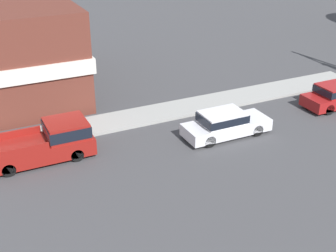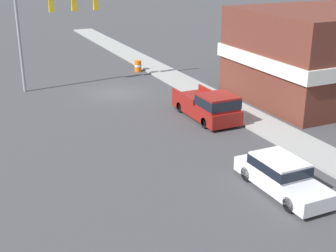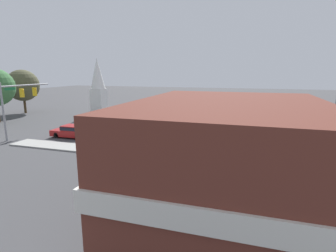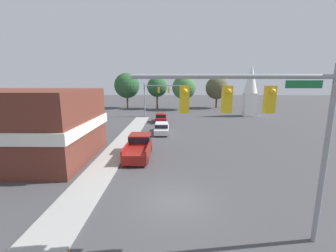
{
  "view_description": "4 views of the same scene",
  "coord_description": "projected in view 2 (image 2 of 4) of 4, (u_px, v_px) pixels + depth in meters",
  "views": [
    {
      "loc": [
        17.88,
        4.6,
        11.82
      ],
      "look_at": [
        1.46,
        12.46,
        2.93
      ],
      "focal_mm": 50.0,
      "sensor_mm": 36.0,
      "label": 1
    },
    {
      "loc": [
        10.59,
        31.68,
        9.74
      ],
      "look_at": [
        1.48,
        12.21,
        1.73
      ],
      "focal_mm": 50.0,
      "sensor_mm": 36.0,
      "label": 2
    },
    {
      "loc": [
        -27.32,
        6.21,
        7.62
      ],
      "look_at": [
        -1.34,
        14.22,
        1.96
      ],
      "focal_mm": 28.0,
      "sensor_mm": 36.0,
      "label": 3
    },
    {
      "loc": [
        -0.24,
        -11.99,
        6.9
      ],
      "look_at": [
        -0.61,
        12.46,
        1.97
      ],
      "focal_mm": 24.0,
      "sensor_mm": 36.0,
      "label": 4
    }
  ],
  "objects": [
    {
      "name": "sidewalk_curb",
      "position": [
        185.0,
        83.0,
        36.74
      ],
      "size": [
        2.4,
        60.0,
        0.14
      ],
      "color": "#9E9E99",
      "rests_on": "ground"
    },
    {
      "name": "corner_brick_building",
      "position": [
        332.0,
        53.0,
        32.82
      ],
      "size": [
        12.8,
        9.81,
        6.15
      ],
      "color": "brown",
      "rests_on": "ground"
    },
    {
      "name": "pickup_truck_parked",
      "position": [
        210.0,
        106.0,
        28.59
      ],
      "size": [
        2.09,
        5.3,
        1.85
      ],
      "color": "black",
      "rests_on": "ground"
    },
    {
      "name": "car_lead",
      "position": [
        281.0,
        174.0,
        20.13
      ],
      "size": [
        1.8,
        4.87,
        1.45
      ],
      "color": "black",
      "rests_on": "ground"
    },
    {
      "name": "construction_barrel",
      "position": [
        138.0,
        66.0,
        40.48
      ],
      "size": [
        0.61,
        0.61,
        0.96
      ],
      "color": "orange",
      "rests_on": "ground"
    },
    {
      "name": "ground_plane",
      "position": [
        116.0,
        93.0,
        34.5
      ],
      "size": [
        200.0,
        200.0,
        0.0
      ],
      "primitive_type": "plane",
      "color": "#424244"
    },
    {
      "name": "near_signal_assembly",
      "position": [
        54.0,
        13.0,
        33.9
      ],
      "size": [
        7.93,
        0.49,
        7.56
      ],
      "color": "gray",
      "rests_on": "ground"
    }
  ]
}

